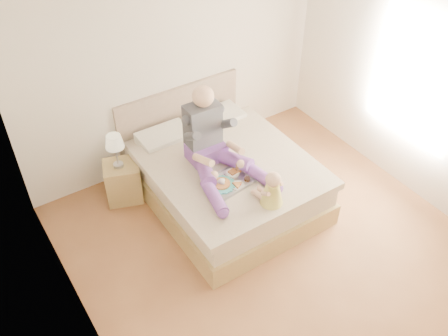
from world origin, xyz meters
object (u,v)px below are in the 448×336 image
bed (222,175)px  tray (228,180)px  nightstand (123,181)px  adult (213,145)px  baby (271,190)px

bed → tray: size_ratio=4.19×
nightstand → tray: tray is taller
bed → nightstand: bearing=149.0°
adult → baby: (0.18, -0.83, -0.12)m
adult → tray: 0.42m
tray → nightstand: bearing=120.7°
nightstand → tray: (0.81, -1.03, 0.39)m
nightstand → tray: size_ratio=0.97×
nightstand → adult: 1.25m
bed → adult: (-0.17, -0.09, 0.57)m
nightstand → adult: size_ratio=0.45×
bed → baby: 1.02m
baby → adult: bearing=88.9°
adult → bed: bearing=27.2°
adult → tray: bearing=-91.9°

